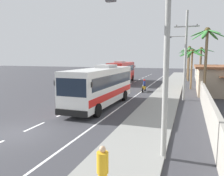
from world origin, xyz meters
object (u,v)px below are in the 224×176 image
at_px(coach_bus_foreground, 101,85).
at_px(coach_bus_far_lane, 122,71).
at_px(utility_pole_mid, 185,53).
at_px(palm_farthest, 207,46).
at_px(palm_fourth, 192,58).
at_px(palm_second, 201,58).
at_px(pedestrian_near_kerb, 103,171).
at_px(utility_pole_nearest, 164,43).
at_px(motorcycle_beside_bus, 144,87).
at_px(palm_third, 189,56).
at_px(palm_nearest, 188,56).

relative_size(coach_bus_foreground, coach_bus_far_lane, 0.95).
height_order(utility_pole_mid, palm_farthest, utility_pole_mid).
bearing_deg(palm_fourth, palm_second, 79.42).
xyz_separation_m(utility_pole_mid, palm_second, (2.24, 16.60, -0.57)).
xyz_separation_m(coach_bus_foreground, coach_bus_far_lane, (-3.56, 18.63, 0.02)).
relative_size(coach_bus_far_lane, palm_second, 1.87).
xyz_separation_m(pedestrian_near_kerb, utility_pole_nearest, (1.34, 3.68, 4.02)).
height_order(utility_pole_mid, palm_fourth, utility_pole_mid).
relative_size(coach_bus_far_lane, motorcycle_beside_bus, 5.78).
bearing_deg(coach_bus_foreground, pedestrian_near_kerb, -68.15).
xyz_separation_m(coach_bus_far_lane, palm_second, (12.81, 3.36, 2.27)).
bearing_deg(coach_bus_foreground, motorcycle_beside_bus, 77.86).
bearing_deg(palm_third, palm_second, -56.12).
distance_m(coach_bus_far_lane, palm_farthest, 18.61).
height_order(pedestrian_near_kerb, palm_third, palm_third).
height_order(coach_bus_foreground, palm_fourth, palm_fourth).
xyz_separation_m(utility_pole_nearest, palm_third, (0.90, 33.91, -0.44)).
height_order(coach_bus_far_lane, motorcycle_beside_bus, coach_bus_far_lane).
distance_m(utility_pole_mid, palm_farthest, 2.10).
xyz_separation_m(motorcycle_beside_bus, palm_nearest, (5.05, 18.98, 4.01)).
bearing_deg(utility_pole_mid, palm_third, 88.92).
bearing_deg(coach_bus_foreground, palm_nearest, 76.02).
xyz_separation_m(coach_bus_foreground, motorcycle_beside_bus, (2.08, 9.68, -1.28)).
bearing_deg(palm_nearest, coach_bus_foreground, -103.98).
bearing_deg(pedestrian_near_kerb, palm_farthest, 114.44).
bearing_deg(palm_fourth, pedestrian_near_kerb, -95.57).
relative_size(palm_third, palm_fourth, 1.17).
bearing_deg(utility_pole_mid, utility_pole_nearest, -92.09).
bearing_deg(coach_bus_foreground, coach_bus_far_lane, 100.83).
relative_size(motorcycle_beside_bus, palm_fourth, 0.36).
bearing_deg(coach_bus_foreground, palm_farthest, 30.78).
height_order(motorcycle_beside_bus, palm_third, palm_third).
height_order(pedestrian_near_kerb, utility_pole_mid, utility_pole_mid).
height_order(motorcycle_beside_bus, pedestrian_near_kerb, pedestrian_near_kerb).
xyz_separation_m(coach_bus_foreground, palm_third, (7.38, 24.77, 2.66)).
relative_size(coach_bus_far_lane, palm_nearest, 1.88).
distance_m(motorcycle_beside_bus, palm_farthest, 9.47).
xyz_separation_m(coach_bus_far_lane, utility_pole_mid, (10.57, -13.24, 2.84)).
bearing_deg(motorcycle_beside_bus, palm_second, 59.78).
xyz_separation_m(coach_bus_foreground, pedestrian_near_kerb, (5.14, -12.83, -0.92)).
xyz_separation_m(palm_nearest, palm_third, (0.24, -3.90, -0.07)).
bearing_deg(pedestrian_near_kerb, palm_third, 123.03).
height_order(coach_bus_far_lane, palm_fourth, palm_fourth).
height_order(palm_fourth, palm_farthest, palm_farthest).
relative_size(utility_pole_nearest, utility_pole_mid, 1.04).
xyz_separation_m(utility_pole_mid, palm_nearest, (0.12, 23.28, -0.13)).
relative_size(coach_bus_foreground, utility_pole_mid, 1.19).
bearing_deg(palm_fourth, palm_nearest, 92.48).
height_order(coach_bus_foreground, pedestrian_near_kerb, coach_bus_foreground).
bearing_deg(utility_pole_mid, motorcycle_beside_bus, 138.89).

